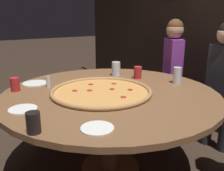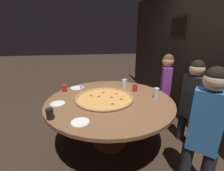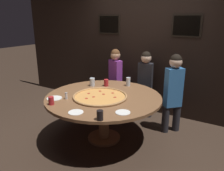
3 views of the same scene
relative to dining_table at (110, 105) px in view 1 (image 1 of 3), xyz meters
The scene contains 14 objects.
ground_plane 0.63m from the dining_table, ahead, with size 24.00×24.00×0.00m, color #38281E.
dining_table is the anchor object (origin of this frame).
giant_pizza 0.15m from the dining_table, 99.01° to the right, with size 0.82×0.82×0.03m.
drink_cup_far_right 0.81m from the dining_table, 121.82° to the right, with size 0.07×0.07×0.11m, color #B22328.
drink_cup_centre_back 0.59m from the dining_table, 144.09° to the left, with size 0.09×0.09×0.14m, color silver.
drink_cup_by_shaker 0.54m from the dining_table, 118.24° to the left, with size 0.08×0.08×0.12m, color #B22328.
drink_cup_near_right 0.69m from the dining_table, 82.76° to the left, with size 0.07×0.07×0.15m, color silver.
drink_cup_front_edge 0.85m from the dining_table, 59.44° to the right, with size 0.08×0.08×0.12m, color black.
white_plate_left_side 0.71m from the dining_table, 86.22° to the right, with size 0.19×0.19×0.01m, color white.
white_plate_far_back 0.69m from the dining_table, 35.81° to the right, with size 0.19×0.19×0.01m, color white.
white_plate_near_front 0.74m from the dining_table, 139.49° to the right, with size 0.22×0.22×0.01m, color white.
condiment_shaker 0.58m from the dining_table, 134.41° to the right, with size 0.04×0.04×0.10m.
diner_centre_back 1.17m from the dining_table, 111.61° to the left, with size 0.34×0.23×1.30m.
diner_far_left 1.17m from the dining_table, 80.48° to the left, with size 0.34×0.19×1.29m.
Camera 1 is at (1.70, -0.97, 1.37)m, focal length 40.00 mm.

